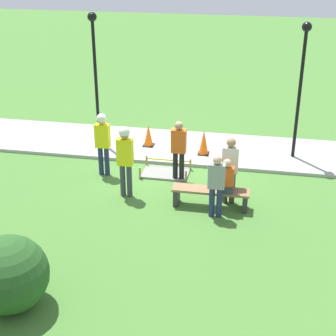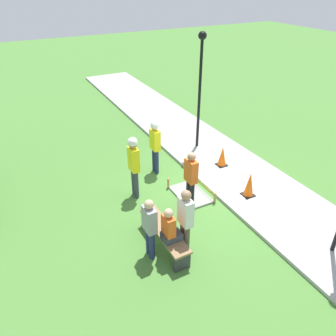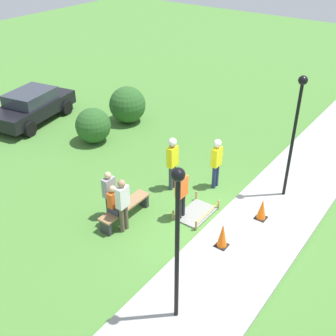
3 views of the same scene
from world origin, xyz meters
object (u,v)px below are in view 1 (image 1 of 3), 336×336
(worker_supervisor, at_px, (125,154))
(bystander_in_white_shirt, at_px, (216,183))
(bystander_in_gray_shirt, at_px, (230,167))
(traffic_cone_far_patch, at_px, (148,136))
(park_bench, at_px, (211,194))
(lamppost_far, at_px, (302,72))
(lamppost_near, at_px, (95,60))
(traffic_cone_near_patch, at_px, (204,142))
(worker_assistant, at_px, (103,139))
(person_seated_on_bench, at_px, (227,179))
(bystander_in_orange_shirt, at_px, (179,147))

(worker_supervisor, bearing_deg, bystander_in_white_shirt, 165.28)
(worker_supervisor, distance_m, bystander_in_gray_shirt, 2.67)
(traffic_cone_far_patch, xyz_separation_m, bystander_in_gray_shirt, (-2.81, 3.11, 0.57))
(park_bench, distance_m, lamppost_far, 4.68)
(worker_supervisor, bearing_deg, lamppost_near, -61.42)
(worker_supervisor, distance_m, bystander_in_white_shirt, 2.51)
(traffic_cone_near_patch, relative_size, lamppost_far, 0.19)
(park_bench, relative_size, worker_assistant, 1.05)
(lamppost_near, bearing_deg, person_seated_on_bench, 141.35)
(worker_supervisor, relative_size, lamppost_far, 0.48)
(traffic_cone_far_patch, bearing_deg, worker_assistant, 69.01)
(worker_supervisor, height_order, bystander_in_white_shirt, worker_supervisor)
(worker_assistant, distance_m, lamppost_far, 5.96)
(worker_supervisor, bearing_deg, bystander_in_orange_shirt, -134.96)
(person_seated_on_bench, distance_m, worker_supervisor, 2.65)
(bystander_in_gray_shirt, height_order, lamppost_near, lamppost_near)
(park_bench, bearing_deg, person_seated_on_bench, 172.48)
(person_seated_on_bench, height_order, worker_assistant, worker_assistant)
(person_seated_on_bench, relative_size, worker_assistant, 0.48)
(worker_assistant, height_order, bystander_in_orange_shirt, worker_assistant)
(bystander_in_gray_shirt, bearing_deg, worker_supervisor, 3.15)
(lamppost_near, bearing_deg, park_bench, 139.22)
(traffic_cone_far_patch, height_order, lamppost_far, lamppost_far)
(worker_assistant, bearing_deg, park_bench, 157.61)
(bystander_in_orange_shirt, height_order, lamppost_near, lamppost_near)
(park_bench, bearing_deg, lamppost_near, -40.78)
(person_seated_on_bench, xyz_separation_m, lamppost_far, (-1.75, -3.49, 1.87))
(worker_supervisor, bearing_deg, park_bench, 175.29)
(bystander_in_gray_shirt, bearing_deg, bystander_in_white_shirt, 71.90)
(traffic_cone_near_patch, bearing_deg, worker_assistant, 34.18)
(traffic_cone_far_patch, height_order, bystander_in_gray_shirt, bystander_in_gray_shirt)
(person_seated_on_bench, bearing_deg, worker_supervisor, -5.12)
(traffic_cone_far_patch, xyz_separation_m, worker_assistant, (0.82, 2.12, 0.67))
(traffic_cone_far_patch, xyz_separation_m, worker_supervisor, (-0.14, 3.26, 0.74))
(bystander_in_gray_shirt, height_order, lamppost_far, lamppost_far)
(bystander_in_white_shirt, bearing_deg, lamppost_far, -116.78)
(traffic_cone_far_patch, relative_size, bystander_in_white_shirt, 0.43)
(bystander_in_white_shirt, distance_m, lamppost_near, 6.05)
(bystander_in_white_shirt, bearing_deg, worker_assistant, -27.68)
(person_seated_on_bench, distance_m, bystander_in_orange_shirt, 2.03)
(lamppost_far, bearing_deg, traffic_cone_far_patch, -0.08)
(person_seated_on_bench, relative_size, worker_supervisor, 0.46)
(person_seated_on_bench, xyz_separation_m, lamppost_near, (4.42, -3.53, 1.92))
(worker_assistant, bearing_deg, bystander_in_gray_shirt, 164.76)
(worker_supervisor, xyz_separation_m, lamppost_far, (-4.37, -3.25, 1.53))
(traffic_cone_near_patch, height_order, lamppost_near, lamppost_near)
(bystander_in_orange_shirt, relative_size, lamppost_near, 0.42)
(lamppost_near, bearing_deg, bystander_in_white_shirt, 136.94)
(person_seated_on_bench, xyz_separation_m, worker_supervisor, (2.62, -0.23, 0.34))
(traffic_cone_far_patch, height_order, worker_assistant, worker_assistant)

